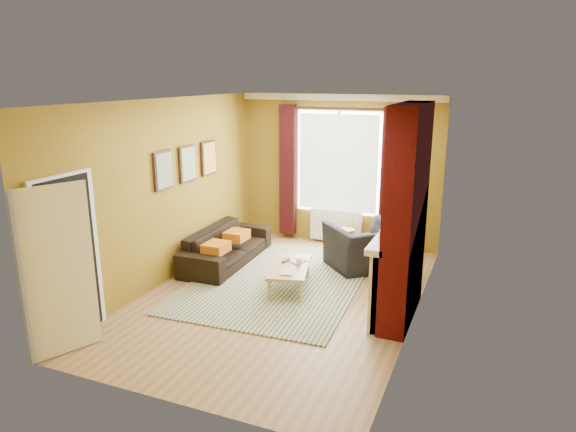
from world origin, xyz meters
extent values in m
plane|color=olive|center=(0.00, 0.00, 0.00)|extent=(5.50, 5.50, 0.00)
cube|color=olive|center=(0.00, 2.75, 1.40)|extent=(3.80, 0.02, 2.80)
cube|color=olive|center=(0.00, -2.75, 1.40)|extent=(3.80, 0.02, 2.80)
cube|color=olive|center=(1.90, 0.00, 1.40)|extent=(0.02, 5.50, 2.80)
cube|color=olive|center=(-1.90, 0.00, 1.40)|extent=(0.02, 5.50, 2.80)
cube|color=white|center=(0.00, 0.00, 2.80)|extent=(3.80, 5.50, 0.01)
cube|color=#480A0C|center=(1.72, 0.00, 1.40)|extent=(0.35, 1.40, 2.80)
cube|color=white|center=(1.53, 0.00, 0.55)|extent=(0.12, 1.30, 1.10)
cube|color=white|center=(1.48, 0.00, 1.08)|extent=(0.22, 1.40, 0.08)
cube|color=white|center=(1.51, -0.58, 0.52)|extent=(0.16, 0.14, 1.04)
cube|color=white|center=(1.51, 0.58, 0.52)|extent=(0.16, 0.14, 1.04)
cube|color=black|center=(1.56, 0.00, 0.45)|extent=(0.06, 0.80, 0.90)
cube|color=black|center=(1.54, 0.00, 0.03)|extent=(0.20, 1.00, 0.06)
cube|color=white|center=(1.49, -0.35, 1.20)|extent=(0.03, 0.12, 0.16)
cube|color=#301D13|center=(1.49, -0.10, 1.19)|extent=(0.03, 0.10, 0.14)
cylinder|color=#301D13|center=(1.49, 0.15, 1.18)|extent=(0.10, 0.10, 0.12)
cube|color=#301D13|center=(1.53, 0.00, 1.85)|extent=(0.03, 0.60, 0.75)
cube|color=olive|center=(1.51, 0.00, 1.85)|extent=(0.01, 0.52, 0.66)
cube|color=white|center=(0.00, 2.71, 2.74)|extent=(3.80, 0.08, 0.12)
cube|color=white|center=(0.00, 2.72, 1.55)|extent=(1.60, 0.04, 1.90)
cube|color=white|center=(0.00, 2.68, 1.55)|extent=(1.50, 0.02, 1.80)
cube|color=white|center=(0.00, 2.70, 1.55)|extent=(0.06, 0.04, 1.90)
cube|color=#360C0F|center=(-0.98, 2.63, 1.35)|extent=(0.30, 0.16, 2.50)
cube|color=#360C0F|center=(0.98, 2.63, 1.35)|extent=(0.30, 0.16, 2.50)
cylinder|color=#301D13|center=(0.00, 2.63, 2.55)|extent=(2.30, 0.05, 0.05)
cube|color=white|center=(0.00, 2.65, 0.35)|extent=(1.00, 0.10, 0.60)
cube|color=white|center=(-0.45, 2.59, 0.35)|extent=(0.04, 0.03, 0.56)
cube|color=white|center=(-0.34, 2.59, 0.35)|extent=(0.04, 0.03, 0.56)
cube|color=white|center=(-0.23, 2.59, 0.35)|extent=(0.04, 0.03, 0.56)
cube|color=white|center=(-0.12, 2.59, 0.35)|extent=(0.04, 0.03, 0.56)
cube|color=white|center=(-0.01, 2.59, 0.35)|extent=(0.04, 0.03, 0.56)
cube|color=white|center=(0.10, 2.59, 0.35)|extent=(0.04, 0.03, 0.56)
cube|color=white|center=(0.21, 2.59, 0.35)|extent=(0.04, 0.03, 0.56)
cube|color=white|center=(0.32, 2.59, 0.35)|extent=(0.04, 0.03, 0.56)
cube|color=white|center=(0.43, 2.59, 0.35)|extent=(0.04, 0.03, 0.56)
cube|color=#301D13|center=(-1.87, -0.10, 1.75)|extent=(0.04, 0.44, 0.58)
cube|color=orange|center=(-1.84, -0.10, 1.75)|extent=(0.01, 0.38, 0.52)
cube|color=#301D13|center=(-1.87, 0.55, 1.75)|extent=(0.04, 0.44, 0.58)
cube|color=green|center=(-1.84, 0.55, 1.75)|extent=(0.01, 0.38, 0.52)
cube|color=#301D13|center=(-1.87, 1.20, 1.75)|extent=(0.04, 0.44, 0.58)
cube|color=#E06438|center=(-1.84, 1.20, 1.75)|extent=(0.01, 0.38, 0.52)
cube|color=white|center=(-1.88, -2.05, 1.00)|extent=(0.05, 0.94, 2.06)
cube|color=black|center=(-1.85, -2.05, 1.00)|extent=(0.02, 0.80, 1.98)
cube|color=white|center=(-1.68, -2.41, 1.00)|extent=(0.37, 0.74, 1.98)
imported|color=#3B6D30|center=(1.49, 0.45, 1.26)|extent=(0.14, 0.10, 0.27)
cube|color=#B2570E|center=(-1.27, 0.33, 0.48)|extent=(0.34, 0.40, 0.16)
cube|color=#B2570E|center=(-1.27, 1.03, 0.48)|extent=(0.34, 0.40, 0.16)
cube|color=navy|center=(-0.26, 0.50, 0.01)|extent=(2.66, 3.57, 0.02)
imported|color=black|center=(-1.42, 0.93, 0.30)|extent=(0.87, 2.09, 0.60)
imported|color=black|center=(0.85, 1.57, 0.38)|extent=(1.53, 1.53, 0.75)
cube|color=tan|center=(0.01, 0.30, 0.35)|extent=(0.81, 1.21, 0.05)
cylinder|color=tan|center=(-0.08, -0.24, 0.16)|extent=(0.06, 0.06, 0.32)
cylinder|color=tan|center=(0.35, -0.13, 0.16)|extent=(0.06, 0.06, 0.32)
cylinder|color=tan|center=(-0.33, 0.73, 0.16)|extent=(0.06, 0.06, 0.32)
cylinder|color=tan|center=(0.10, 0.84, 0.16)|extent=(0.06, 0.06, 0.32)
cylinder|color=olive|center=(0.29, 2.36, 0.20)|extent=(0.39, 0.39, 0.40)
cylinder|color=black|center=(1.55, 2.18, 0.02)|extent=(0.27, 0.27, 0.03)
cylinder|color=black|center=(1.55, 2.18, 0.87)|extent=(0.03, 0.03, 1.67)
cone|color=beige|center=(1.55, 2.18, 1.72)|extent=(0.27, 0.27, 0.20)
imported|color=#999999|center=(0.00, -0.03, 0.38)|extent=(0.24, 0.28, 0.02)
imported|color=#999999|center=(-0.01, 0.54, 0.38)|extent=(0.26, 0.30, 0.02)
imported|color=#999999|center=(0.13, 0.35, 0.42)|extent=(0.14, 0.14, 0.09)
cube|color=#232326|center=(-0.11, 0.43, 0.38)|extent=(0.07, 0.18, 0.02)
camera|label=1|loc=(2.73, -6.38, 3.11)|focal=32.00mm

